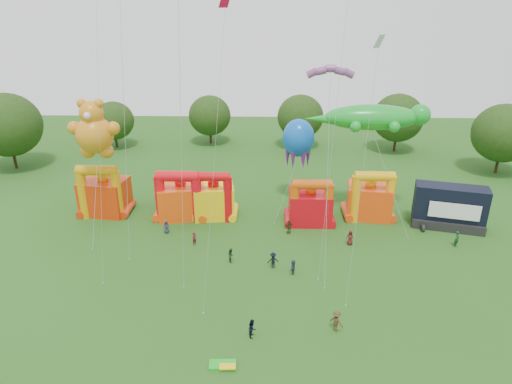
{
  "coord_description": "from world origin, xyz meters",
  "views": [
    {
      "loc": [
        2.41,
        -24.05,
        25.17
      ],
      "look_at": [
        1.25,
        18.0,
        7.31
      ],
      "focal_mm": 32.0,
      "sensor_mm": 36.0,
      "label": 1
    }
  ],
  "objects_px": {
    "bouncy_castle_0": "(104,194)",
    "stage_trailer": "(449,207)",
    "bouncy_castle_2": "(214,199)",
    "teddy_bear_kite": "(94,153)",
    "gecko_kite": "(384,161)",
    "spectator_0": "(166,227)",
    "spectator_4": "(289,227)",
    "octopus_kite": "(291,170)"
  },
  "relations": [
    {
      "from": "bouncy_castle_0",
      "to": "gecko_kite",
      "type": "height_order",
      "value": "gecko_kite"
    },
    {
      "from": "bouncy_castle_2",
      "to": "octopus_kite",
      "type": "distance_m",
      "value": 10.56
    },
    {
      "from": "stage_trailer",
      "to": "spectator_0",
      "type": "height_order",
      "value": "stage_trailer"
    },
    {
      "from": "spectator_0",
      "to": "bouncy_castle_2",
      "type": "bearing_deg",
      "value": 24.69
    },
    {
      "from": "bouncy_castle_2",
      "to": "spectator_4",
      "type": "xyz_separation_m",
      "value": [
        9.19,
        -4.27,
        -1.55
      ]
    },
    {
      "from": "gecko_kite",
      "to": "octopus_kite",
      "type": "xyz_separation_m",
      "value": [
        -10.52,
        3.89,
        -2.71
      ]
    },
    {
      "from": "bouncy_castle_2",
      "to": "stage_trailer",
      "type": "distance_m",
      "value": 28.18
    },
    {
      "from": "bouncy_castle_0",
      "to": "spectator_0",
      "type": "bearing_deg",
      "value": -30.31
    },
    {
      "from": "teddy_bear_kite",
      "to": "gecko_kite",
      "type": "bearing_deg",
      "value": 4.08
    },
    {
      "from": "gecko_kite",
      "to": "bouncy_castle_2",
      "type": "bearing_deg",
      "value": 178.64
    },
    {
      "from": "teddy_bear_kite",
      "to": "gecko_kite",
      "type": "xyz_separation_m",
      "value": [
        33.05,
        2.36,
        -1.45
      ]
    },
    {
      "from": "bouncy_castle_2",
      "to": "spectator_4",
      "type": "height_order",
      "value": "bouncy_castle_2"
    },
    {
      "from": "bouncy_castle_0",
      "to": "bouncy_castle_2",
      "type": "relative_size",
      "value": 1.08
    },
    {
      "from": "bouncy_castle_2",
      "to": "spectator_0",
      "type": "distance_m",
      "value": 6.95
    },
    {
      "from": "bouncy_castle_0",
      "to": "stage_trailer",
      "type": "xyz_separation_m",
      "value": [
        41.97,
        -2.54,
        -0.1
      ]
    },
    {
      "from": "bouncy_castle_0",
      "to": "octopus_kite",
      "type": "bearing_deg",
      "value": 6.67
    },
    {
      "from": "bouncy_castle_0",
      "to": "spectator_4",
      "type": "distance_m",
      "value": 23.63
    },
    {
      "from": "bouncy_castle_2",
      "to": "gecko_kite",
      "type": "bearing_deg",
      "value": -1.36
    },
    {
      "from": "spectator_0",
      "to": "spectator_4",
      "type": "bearing_deg",
      "value": -16.03
    },
    {
      "from": "stage_trailer",
      "to": "spectator_4",
      "type": "bearing_deg",
      "value": -172.79
    },
    {
      "from": "bouncy_castle_2",
      "to": "gecko_kite",
      "type": "distance_m",
      "value": 20.87
    },
    {
      "from": "bouncy_castle_2",
      "to": "spectator_4",
      "type": "distance_m",
      "value": 10.25
    },
    {
      "from": "bouncy_castle_0",
      "to": "bouncy_castle_2",
      "type": "xyz_separation_m",
      "value": [
        13.85,
        -0.67,
        -0.18
      ]
    },
    {
      "from": "stage_trailer",
      "to": "octopus_kite",
      "type": "relative_size",
      "value": 0.77
    },
    {
      "from": "bouncy_castle_2",
      "to": "teddy_bear_kite",
      "type": "bearing_deg",
      "value": -167.58
    },
    {
      "from": "teddy_bear_kite",
      "to": "octopus_kite",
      "type": "relative_size",
      "value": 1.35
    },
    {
      "from": "bouncy_castle_2",
      "to": "stage_trailer",
      "type": "xyz_separation_m",
      "value": [
        28.12,
        -1.88,
        0.08
      ]
    },
    {
      "from": "gecko_kite",
      "to": "spectator_0",
      "type": "relative_size",
      "value": 9.41
    },
    {
      "from": "bouncy_castle_2",
      "to": "teddy_bear_kite",
      "type": "xyz_separation_m",
      "value": [
        -12.89,
        -2.84,
        6.81
      ]
    },
    {
      "from": "bouncy_castle_0",
      "to": "stage_trailer",
      "type": "bearing_deg",
      "value": -3.47
    },
    {
      "from": "bouncy_castle_0",
      "to": "octopus_kite",
      "type": "relative_size",
      "value": 0.61
    },
    {
      "from": "bouncy_castle_2",
      "to": "spectator_0",
      "type": "bearing_deg",
      "value": -138.45
    },
    {
      "from": "bouncy_castle_0",
      "to": "stage_trailer",
      "type": "height_order",
      "value": "bouncy_castle_0"
    },
    {
      "from": "gecko_kite",
      "to": "spectator_4",
      "type": "relative_size",
      "value": 8.41
    },
    {
      "from": "bouncy_castle_0",
      "to": "gecko_kite",
      "type": "distance_m",
      "value": 34.42
    },
    {
      "from": "stage_trailer",
      "to": "spectator_0",
      "type": "relative_size",
      "value": 5.49
    },
    {
      "from": "bouncy_castle_0",
      "to": "spectator_0",
      "type": "height_order",
      "value": "bouncy_castle_0"
    },
    {
      "from": "stage_trailer",
      "to": "spectator_4",
      "type": "distance_m",
      "value": 19.15
    },
    {
      "from": "bouncy_castle_2",
      "to": "spectator_4",
      "type": "bearing_deg",
      "value": -24.93
    },
    {
      "from": "gecko_kite",
      "to": "spectator_4",
      "type": "distance_m",
      "value": 13.5
    },
    {
      "from": "spectator_0",
      "to": "spectator_4",
      "type": "height_order",
      "value": "spectator_4"
    },
    {
      "from": "bouncy_castle_0",
      "to": "spectator_0",
      "type": "xyz_separation_m",
      "value": [
        8.8,
        -5.14,
        -1.82
      ]
    }
  ]
}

